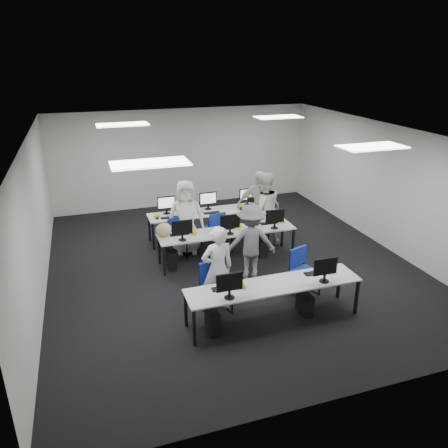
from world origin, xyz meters
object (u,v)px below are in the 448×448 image
object	(u,v)px
chair_3	(220,242)
chair_7	(252,230)
chair_5	(175,239)
chair_0	(216,297)
student_1	(263,209)
student_3	(258,206)
photographer	(251,242)
chair_2	(178,246)
chair_4	(259,232)
chair_1	(304,280)
desk_front	(274,287)
student_0	(218,269)
chair_6	(214,235)
desk_mid	(227,233)
student_2	(186,217)

from	to	relation	value
chair_3	chair_7	xyz separation A→B (m)	(1.01, 0.42, 0.01)
chair_5	chair_0	bearing A→B (deg)	-104.85
chair_3	chair_5	bearing A→B (deg)	137.74
student_1	student_3	distance (m)	0.34
student_1	photographer	bearing A→B (deg)	61.71
chair_2	chair_4	world-z (taller)	chair_4
chair_1	desk_front	bearing A→B (deg)	-165.87
chair_2	photographer	size ratio (longest dim) A/B	0.53
student_0	chair_2	bearing A→B (deg)	-89.91
chair_5	chair_7	world-z (taller)	chair_5
chair_5	chair_6	size ratio (longest dim) A/B	1.00
chair_0	student_0	size ratio (longest dim) A/B	0.56
chair_1	chair_4	xyz separation A→B (m)	(0.12, 2.61, -0.00)
chair_2	student_1	distance (m)	2.31
student_0	photographer	world-z (taller)	student_0
chair_0	photographer	xyz separation A→B (m)	(1.10, 1.03, 0.53)
desk_front	chair_7	bearing A→B (deg)	74.39
desk_front	chair_3	world-z (taller)	chair_3
desk_front	desk_mid	bearing A→B (deg)	90.00
student_1	student_0	bearing A→B (deg)	55.01
student_0	photographer	bearing A→B (deg)	-141.35
chair_2	student_1	bearing A→B (deg)	10.86
chair_1	student_3	world-z (taller)	student_3
chair_4	chair_6	world-z (taller)	chair_6
chair_0	student_1	bearing A→B (deg)	39.24
chair_5	student_1	bearing A→B (deg)	-25.78
desk_mid	chair_0	xyz separation A→B (m)	(-0.90, -2.00, -0.38)
student_2	chair_7	bearing A→B (deg)	15.54
chair_1	student_0	xyz separation A→B (m)	(-1.82, -0.02, 0.55)
desk_mid	chair_1	size ratio (longest dim) A/B	3.35
student_1	chair_2	bearing A→B (deg)	5.05
chair_0	student_3	size ratio (longest dim) A/B	0.53
chair_0	student_0	world-z (taller)	student_0
chair_1	chair_5	bearing A→B (deg)	105.36
chair_0	chair_6	xyz separation A→B (m)	(0.82, 2.81, -0.00)
chair_5	student_2	bearing A→B (deg)	-53.76
student_1	student_3	size ratio (longest dim) A/B	1.03
desk_mid	student_3	bearing A→B (deg)	39.55
desk_mid	student_3	size ratio (longest dim) A/B	1.76
chair_4	chair_5	bearing A→B (deg)	-169.00
chair_0	chair_1	distance (m)	1.87
desk_front	chair_5	size ratio (longest dim) A/B	3.37
chair_7	chair_3	bearing A→B (deg)	-157.46
desk_mid	chair_4	xyz separation A→B (m)	(1.08, 0.67, -0.38)
desk_front	chair_0	distance (m)	1.15
student_0	chair_6	bearing A→B (deg)	-110.30
chair_1	student_1	xyz separation A→B (m)	(0.18, 2.55, 0.63)
chair_0	chair_4	world-z (taller)	chair_0
desk_mid	chair_0	bearing A→B (deg)	-114.35
chair_1	student_1	distance (m)	2.63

